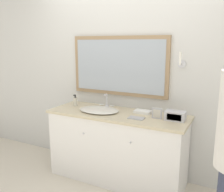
% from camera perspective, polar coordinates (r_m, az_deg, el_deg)
% --- Properties ---
extents(ground_plane, '(14.00, 14.00, 0.00)m').
position_cam_1_polar(ground_plane, '(3.06, -1.51, -20.76)').
color(ground_plane, beige).
extents(wall_back, '(8.00, 0.18, 2.55)m').
position_cam_1_polar(wall_back, '(3.16, 3.74, 5.14)').
color(wall_back, silver).
rests_on(wall_back, ground_plane).
extents(vanity_counter, '(1.67, 0.60, 0.84)m').
position_cam_1_polar(vanity_counter, '(3.10, 1.17, -11.43)').
color(vanity_counter, white).
rests_on(vanity_counter, ground_plane).
extents(sink_basin, '(0.50, 0.41, 0.19)m').
position_cam_1_polar(sink_basin, '(3.03, -2.93, -3.14)').
color(sink_basin, silver).
rests_on(sink_basin, vanity_counter).
extents(soap_bottle, '(0.05, 0.05, 0.15)m').
position_cam_1_polar(soap_bottle, '(3.31, -8.38, -1.24)').
color(soap_bottle, beige).
rests_on(soap_bottle, vanity_counter).
extents(appliance_box, '(0.21, 0.13, 0.10)m').
position_cam_1_polar(appliance_box, '(2.75, 14.27, -4.40)').
color(appliance_box, '#BCBCC1').
rests_on(appliance_box, vanity_counter).
extents(picture_frame, '(0.11, 0.01, 0.12)m').
position_cam_1_polar(picture_frame, '(2.77, 10.21, -3.92)').
color(picture_frame, '#B2B2B7').
rests_on(picture_frame, vanity_counter).
extents(hand_towel_near_sink, '(0.20, 0.12, 0.03)m').
position_cam_1_polar(hand_towel_near_sink, '(2.98, 7.07, -3.58)').
color(hand_towel_near_sink, white).
rests_on(hand_towel_near_sink, vanity_counter).
extents(metal_tray, '(0.17, 0.11, 0.01)m').
position_cam_1_polar(metal_tray, '(2.76, 5.57, -5.03)').
color(metal_tray, '#ADADB2').
rests_on(metal_tray, vanity_counter).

